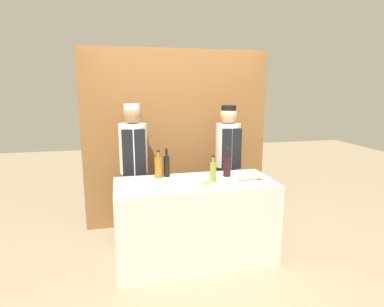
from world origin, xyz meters
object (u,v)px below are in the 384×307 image
at_px(chef_right, 228,162).
at_px(sauce_bowl_purple, 222,182).
at_px(sauce_bowl_white, 158,185).
at_px(bottle_oil, 213,172).
at_px(chef_left, 134,166).
at_px(bottle_wine, 227,165).
at_px(bottle_soy, 167,166).
at_px(sauce_bowl_yellow, 206,185).
at_px(cutting_board, 189,179).
at_px(bottle_amber, 158,167).
at_px(wooden_spoon, 254,179).

bearing_deg(chef_right, sauce_bowl_purple, -112.53).
height_order(sauce_bowl_white, bottle_oil, bottle_oil).
bearing_deg(chef_left, bottle_wine, -29.66).
height_order(bottle_wine, chef_left, chef_left).
bearing_deg(bottle_soy, sauce_bowl_yellow, -57.34).
xyz_separation_m(cutting_board, bottle_amber, (-0.31, 0.19, 0.11)).
bearing_deg(sauce_bowl_yellow, bottle_wine, 46.86).
height_order(sauce_bowl_white, chef_right, chef_right).
distance_m(sauce_bowl_purple, bottle_amber, 0.75).
relative_size(sauce_bowl_purple, bottle_oil, 0.46).
bearing_deg(cutting_board, wooden_spoon, -12.03).
distance_m(cutting_board, wooden_spoon, 0.72).
distance_m(sauce_bowl_purple, wooden_spoon, 0.39).
bearing_deg(sauce_bowl_purple, chef_right, 67.47).
distance_m(sauce_bowl_yellow, bottle_soy, 0.61).
distance_m(bottle_soy, wooden_spoon, 0.99).
bearing_deg(bottle_amber, chef_right, 25.43).
bearing_deg(bottle_oil, bottle_wine, 39.51).
height_order(sauce_bowl_purple, bottle_wine, bottle_wine).
bearing_deg(bottle_soy, chef_right, 26.57).
relative_size(bottle_oil, wooden_spoon, 1.05).
distance_m(cutting_board, chef_left, 0.86).
xyz_separation_m(bottle_amber, chef_right, (0.98, 0.47, -0.10)).
distance_m(bottle_amber, chef_left, 0.54).
bearing_deg(wooden_spoon, sauce_bowl_white, -177.65).
bearing_deg(bottle_wine, bottle_oil, -140.49).
height_order(sauce_bowl_yellow, cutting_board, sauce_bowl_yellow).
height_order(wooden_spoon, chef_left, chef_left).
bearing_deg(chef_left, sauce_bowl_yellow, -54.66).
xyz_separation_m(bottle_wine, wooden_spoon, (0.24, -0.22, -0.12)).
bearing_deg(sauce_bowl_white, bottle_wine, 17.73).
xyz_separation_m(sauce_bowl_purple, wooden_spoon, (0.39, 0.07, -0.01)).
height_order(sauce_bowl_yellow, chef_left, chef_left).
bearing_deg(sauce_bowl_white, cutting_board, 28.00).
xyz_separation_m(cutting_board, bottle_soy, (-0.21, 0.21, 0.12)).
bearing_deg(bottle_wine, bottle_soy, 168.23).
bearing_deg(bottle_amber, sauce_bowl_white, -98.20).
bearing_deg(bottle_soy, chef_left, 128.23).
bearing_deg(cutting_board, sauce_bowl_purple, -34.53).
relative_size(bottle_soy, wooden_spoon, 1.17).
bearing_deg(bottle_oil, sauce_bowl_white, -172.34).
xyz_separation_m(bottle_soy, wooden_spoon, (0.91, -0.36, -0.11)).
distance_m(sauce_bowl_white, bottle_oil, 0.61).
bearing_deg(sauce_bowl_white, chef_left, 103.14).
distance_m(sauce_bowl_white, wooden_spoon, 1.06).
relative_size(cutting_board, bottle_wine, 0.94).
distance_m(bottle_amber, wooden_spoon, 1.07).
bearing_deg(bottle_oil, cutting_board, 155.18).
height_order(sauce_bowl_purple, bottle_amber, bottle_amber).
bearing_deg(chef_left, bottle_soy, -51.77).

